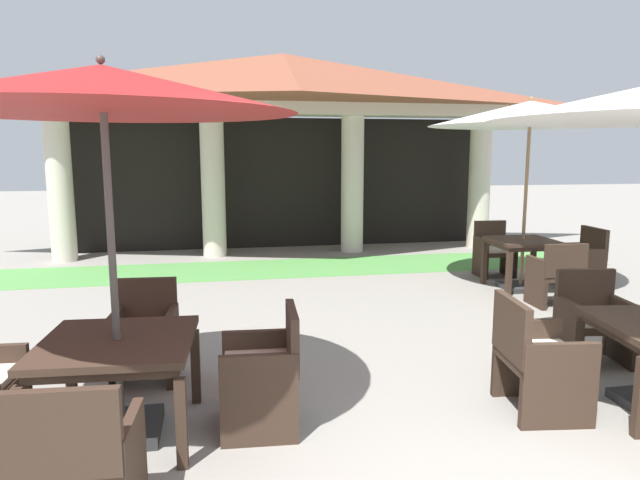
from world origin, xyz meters
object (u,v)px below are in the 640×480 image
Objects in this scene: patio_chair_near_foreground_east at (264,373)px; patio_chair_mid_left_north at (494,252)px; patio_chair_near_foreground_north at (146,336)px; patio_table_near_foreground at (118,351)px; patio_umbrella_mid_left at (530,115)px; patio_chair_near_foreground_south at (75,461)px; patio_chair_mid_left_south at (557,276)px; patio_chair_mid_left_east at (580,260)px; patio_chair_mid_right_north at (593,322)px; patio_table_mid_left at (523,246)px; patio_chair_mid_right_west at (537,360)px; patio_umbrella_near_foreground at (102,94)px.

patio_chair_near_foreground_east reaches higher than patio_chair_mid_left_north.
patio_chair_mid_left_north reaches higher than patio_chair_near_foreground_north.
patio_umbrella_mid_left is at bearing 33.72° from patio_table_near_foreground.
patio_umbrella_mid_left is (5.23, 4.47, 2.15)m from patio_chair_near_foreground_south.
patio_chair_near_foreground_south is 1.03× the size of patio_chair_mid_left_south.
patio_chair_mid_right_north is at bearing 149.11° from patio_chair_mid_left_east.
patio_chair_mid_left_south reaches higher than patio_table_mid_left.
patio_chair_mid_right_west reaches higher than patio_chair_mid_left_east.
patio_chair_near_foreground_south is 1.01× the size of patio_chair_mid_right_north.
patio_chair_near_foreground_south is at bearing 128.41° from patio_chair_mid_left_east.
patio_chair_mid_left_north is (5.27, 5.40, 0.01)m from patio_chair_near_foreground_south.
patio_table_near_foreground is 1.23× the size of patio_chair_mid_left_north.
patio_chair_mid_left_east is at bearing 148.39° from patio_chair_mid_right_west.
patio_umbrella_mid_left is at bearing 90.00° from patio_chair_mid_left_south.
patio_chair_mid_right_west reaches higher than patio_chair_near_foreground_north.
patio_chair_near_foreground_north is (0.13, 2.05, 0.00)m from patio_chair_near_foreground_south.
patio_chair_near_foreground_east is 2.13m from patio_chair_mid_right_west.
patio_chair_near_foreground_east is 1.02× the size of patio_chair_mid_right_north.
patio_table_near_foreground is 1.05m from patio_chair_near_foreground_north.
patio_umbrella_near_foreground reaches higher than patio_chair_mid_left_east.
patio_chair_near_foreground_east is 0.99× the size of patio_chair_mid_left_east.
patio_chair_near_foreground_south is at bearing -142.94° from patio_chair_mid_left_south.
patio_umbrella_near_foreground reaches higher than patio_table_mid_left.
patio_chair_near_foreground_south is (-0.06, -1.03, -0.24)m from patio_table_near_foreground.
patio_table_mid_left is at bearing -46.12° from patio_chair_near_foreground_east.
patio_chair_near_foreground_south is 6.89m from patio_table_mid_left.
patio_chair_mid_left_south is 2.05m from patio_chair_mid_right_north.
patio_umbrella_mid_left reaches higher than patio_chair_mid_left_south.
patio_table_near_foreground is 1.24× the size of patio_chair_near_foreground_south.
patio_chair_mid_left_east is (0.93, -0.04, -0.24)m from patio_table_mid_left.
patio_chair_near_foreground_east is at bearing -145.08° from patio_chair_mid_left_south.
patio_chair_mid_right_north is at bearing -73.94° from patio_chair_near_foreground_east.
patio_umbrella_near_foreground is 2.93× the size of patio_chair_mid_left_east.
patio_table_mid_left reaches higher than patio_table_near_foreground.
patio_umbrella_near_foreground is 2.88× the size of patio_table_mid_left.
patio_chair_mid_right_north is at bearing 134.93° from patio_chair_mid_right_west.
patio_chair_near_foreground_south is 7.59m from patio_chair_mid_left_east.
patio_chair_mid_left_east is (6.16, 4.43, 0.01)m from patio_chair_near_foreground_south.
patio_table_mid_left is at bearing 90.00° from patio_chair_mid_left_east.
patio_table_mid_left is at bearing 33.72° from patio_table_near_foreground.
patio_chair_mid_right_north is (4.21, -0.37, -0.00)m from patio_chair_near_foreground_north.
patio_chair_mid_left_north is at bearing 40.04° from patio_umbrella_near_foreground.
patio_umbrella_mid_left is 3.34× the size of patio_chair_mid_left_south.
patio_table_near_foreground is at bearing 90.00° from patio_chair_near_foreground_north.
patio_chair_mid_left_north reaches higher than patio_table_mid_left.
patio_chair_near_foreground_north reaches higher than patio_table_mid_left.
patio_chair_mid_left_south is at bearing 37.96° from patio_chair_near_foreground_south.
patio_chair_mid_right_west is (-2.07, -4.58, 0.01)m from patio_chair_mid_left_north.
patio_chair_near_foreground_south is at bearing 28.89° from patio_chair_mid_right_north.
patio_chair_mid_left_east is 3.30m from patio_chair_mid_right_north.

